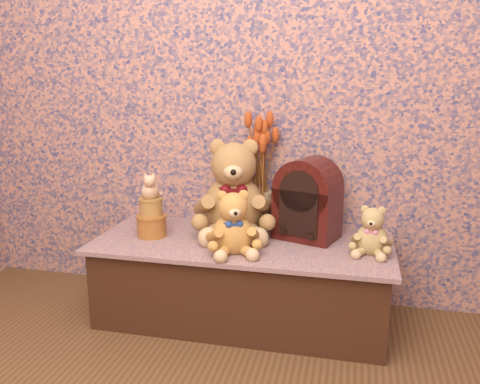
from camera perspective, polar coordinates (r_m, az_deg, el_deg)
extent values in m
cube|color=#3A4478|center=(2.42, 1.90, 17.72)|extent=(3.00, 0.10, 2.60)
cube|color=navy|center=(2.32, 0.28, -10.10)|extent=(1.34, 0.60, 0.38)
cylinder|color=tan|center=(2.40, 2.57, -2.12)|extent=(0.15, 0.15, 0.19)
cylinder|color=gold|center=(2.34, -10.20, -3.88)|extent=(0.15, 0.15, 0.10)
cylinder|color=#D7C25E|center=(2.31, -10.29, -1.73)|extent=(0.12, 0.12, 0.08)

